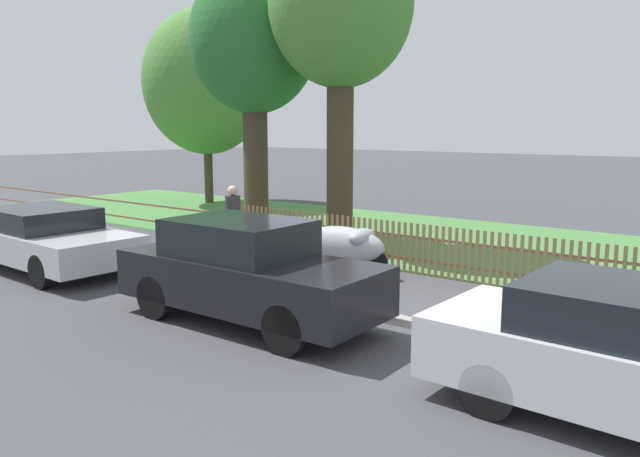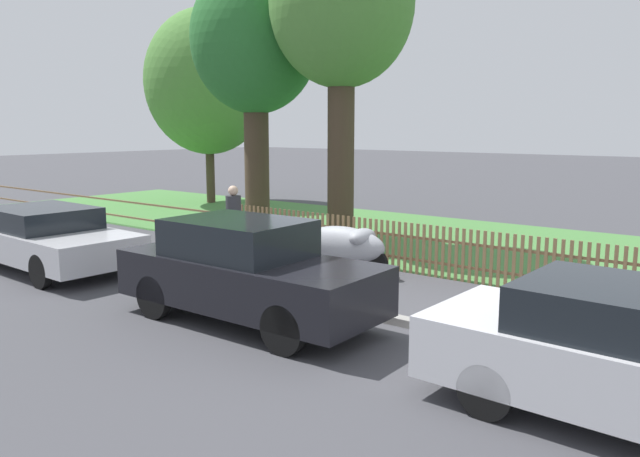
# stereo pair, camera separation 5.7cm
# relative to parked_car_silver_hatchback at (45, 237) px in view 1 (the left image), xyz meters

# --- Properties ---
(ground_plane) EXTENTS (120.00, 120.00, 0.00)m
(ground_plane) POSITION_rel_parked_car_silver_hatchback_xyz_m (6.62, 1.23, -0.67)
(ground_plane) COLOR #424247
(kerb_stone) EXTENTS (36.88, 0.20, 0.12)m
(kerb_stone) POSITION_rel_parked_car_silver_hatchback_xyz_m (6.62, 1.33, -0.61)
(kerb_stone) COLOR gray
(kerb_stone) RESTS_ON ground
(grass_strip) EXTENTS (36.88, 7.54, 0.01)m
(grass_strip) POSITION_rel_parked_car_silver_hatchback_xyz_m (6.62, 8.10, -0.67)
(grass_strip) COLOR #477F3D
(grass_strip) RESTS_ON ground
(park_fence) EXTENTS (36.88, 0.05, 1.03)m
(park_fence) POSITION_rel_parked_car_silver_hatchback_xyz_m (6.62, 4.34, -0.16)
(park_fence) COLOR olive
(park_fence) RESTS_ON ground
(parked_car_silver_hatchback) EXTENTS (4.55, 1.99, 1.28)m
(parked_car_silver_hatchback) POSITION_rel_parked_car_silver_hatchback_xyz_m (0.00, 0.00, 0.00)
(parked_car_silver_hatchback) COLOR #BCBCC1
(parked_car_silver_hatchback) RESTS_ON ground
(parked_car_black_saloon) EXTENTS (4.23, 1.74, 1.56)m
(parked_car_black_saloon) POSITION_rel_parked_car_silver_hatchback_xyz_m (5.78, 0.03, 0.12)
(parked_car_black_saloon) COLOR black
(parked_car_black_saloon) RESTS_ON ground
(covered_motorcycle) EXTENTS (2.02, 0.75, 0.96)m
(covered_motorcycle) POSITION_rel_parked_car_silver_hatchback_xyz_m (5.10, 3.48, -0.07)
(covered_motorcycle) COLOR black
(covered_motorcycle) RESTS_ON ground
(tree_nearest_kerb) EXTENTS (4.75, 4.75, 7.34)m
(tree_nearest_kerb) POSITION_rel_parked_car_silver_hatchback_xyz_m (-6.03, 9.93, 3.93)
(tree_nearest_kerb) COLOR #473828
(tree_nearest_kerb) RESTS_ON ground
(tree_behind_motorcycle) EXTENTS (3.37, 3.37, 7.13)m
(tree_behind_motorcycle) POSITION_rel_parked_car_silver_hatchback_xyz_m (0.50, 5.76, 4.40)
(tree_behind_motorcycle) COLOR #473828
(tree_behind_motorcycle) RESTS_ON ground
(tree_mid_park) EXTENTS (3.43, 3.43, 7.77)m
(tree_mid_park) POSITION_rel_parked_car_silver_hatchback_xyz_m (3.24, 5.85, 4.98)
(tree_mid_park) COLOR #473828
(tree_mid_park) RESTS_ON ground
(pedestrian_near_fence) EXTENTS (0.42, 0.42, 1.66)m
(pedestrian_near_fence) POSITION_rel_parked_car_silver_hatchback_xyz_m (2.46, 2.98, 0.27)
(pedestrian_near_fence) COLOR black
(pedestrian_near_fence) RESTS_ON ground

